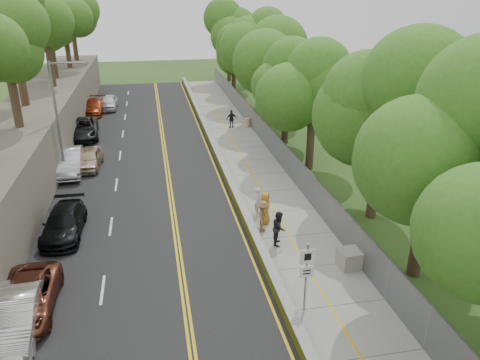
# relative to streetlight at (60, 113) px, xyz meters

# --- Properties ---
(ground) EXTENTS (140.00, 140.00, 0.00)m
(ground) POSITION_rel_streetlight_xyz_m (10.46, -14.00, -4.64)
(ground) COLOR #33511E
(ground) RESTS_ON ground
(road) EXTENTS (11.20, 66.00, 0.04)m
(road) POSITION_rel_streetlight_xyz_m (5.06, 1.00, -4.62)
(road) COLOR black
(road) RESTS_ON ground
(sidewalk) EXTENTS (4.20, 66.00, 0.05)m
(sidewalk) POSITION_rel_streetlight_xyz_m (13.01, 1.00, -4.61)
(sidewalk) COLOR gray
(sidewalk) RESTS_ON ground
(jersey_barrier) EXTENTS (0.42, 66.00, 0.60)m
(jersey_barrier) POSITION_rel_streetlight_xyz_m (10.71, 1.00, -4.34)
(jersey_barrier) COLOR #B7BF12
(jersey_barrier) RESTS_ON ground
(rock_embankment) EXTENTS (5.00, 66.00, 4.00)m
(rock_embankment) POSITION_rel_streetlight_xyz_m (-3.04, 1.00, -2.64)
(rock_embankment) COLOR #595147
(rock_embankment) RESTS_ON ground
(chainlink_fence) EXTENTS (0.04, 66.00, 2.00)m
(chainlink_fence) POSITION_rel_streetlight_xyz_m (15.11, 1.00, -3.64)
(chainlink_fence) COLOR slate
(chainlink_fence) RESTS_ON ground
(trees_embankment) EXTENTS (6.40, 66.00, 13.00)m
(trees_embankment) POSITION_rel_streetlight_xyz_m (-2.54, 1.00, 5.86)
(trees_embankment) COLOR #437923
(trees_embankment) RESTS_ON rock_embankment
(trees_fenceside) EXTENTS (7.00, 66.00, 14.00)m
(trees_fenceside) POSITION_rel_streetlight_xyz_m (17.46, 1.00, 2.36)
(trees_fenceside) COLOR #417C23
(trees_fenceside) RESTS_ON ground
(streetlight) EXTENTS (2.52, 0.22, 8.00)m
(streetlight) POSITION_rel_streetlight_xyz_m (0.00, 0.00, 0.00)
(streetlight) COLOR gray
(streetlight) RESTS_ON ground
(signpost) EXTENTS (0.62, 0.09, 3.10)m
(signpost) POSITION_rel_streetlight_xyz_m (11.51, -17.02, -2.68)
(signpost) COLOR gray
(signpost) RESTS_ON sidewalk
(construction_barrel) EXTENTS (0.52, 0.52, 0.85)m
(construction_barrel) POSITION_rel_streetlight_xyz_m (14.76, 10.04, -4.17)
(construction_barrel) COLOR #FF5E08
(construction_barrel) RESTS_ON sidewalk
(concrete_block) EXTENTS (1.37, 1.07, 0.87)m
(concrete_block) POSITION_rel_streetlight_xyz_m (14.76, -14.32, -4.16)
(concrete_block) COLOR gray
(concrete_block) RESTS_ON sidewalk
(car_1) EXTENTS (1.83, 4.65, 1.51)m
(car_1) POSITION_rel_streetlight_xyz_m (0.33, -16.32, -3.85)
(car_1) COLOR silver
(car_1) RESTS_ON road
(car_2) EXTENTS (2.24, 4.82, 1.34)m
(car_2) POSITION_rel_streetlight_xyz_m (0.44, -14.98, -3.93)
(car_2) COLOR brown
(car_2) RESTS_ON road
(car_3) EXTENTS (2.05, 4.82, 1.39)m
(car_3) POSITION_rel_streetlight_xyz_m (0.94, -8.50, -3.91)
(car_3) COLOR black
(car_3) RESTS_ON road
(car_4) EXTENTS (1.93, 4.19, 1.39)m
(car_4) POSITION_rel_streetlight_xyz_m (1.22, 1.70, -3.90)
(car_4) COLOR tan
(car_4) RESTS_ON road
(car_5) EXTENTS (2.11, 5.20, 1.68)m
(car_5) POSITION_rel_streetlight_xyz_m (-0.08, 0.90, -3.76)
(car_5) COLOR #B0B1B8
(car_5) RESTS_ON road
(car_6) EXTENTS (3.16, 6.03, 1.62)m
(car_6) POSITION_rel_streetlight_xyz_m (-0.14, 9.55, -3.79)
(car_6) COLOR black
(car_6) RESTS_ON road
(car_7) EXTENTS (2.48, 5.24, 1.48)m
(car_7) POSITION_rel_streetlight_xyz_m (0.11, 18.09, -3.86)
(car_7) COLOR maroon
(car_7) RESTS_ON road
(car_8) EXTENTS (1.83, 4.36, 1.48)m
(car_8) POSITION_rel_streetlight_xyz_m (1.46, 19.80, -3.86)
(car_8) COLOR silver
(car_8) RESTS_ON road
(painter_0) EXTENTS (0.86, 1.05, 1.84)m
(painter_0) POSITION_rel_streetlight_xyz_m (11.75, -9.23, -3.67)
(painter_0) COLOR #C28725
(painter_0) RESTS_ON sidewalk
(painter_1) EXTENTS (0.54, 0.70, 1.70)m
(painter_1) POSITION_rel_streetlight_xyz_m (11.60, -8.18, -3.74)
(painter_1) COLOR silver
(painter_1) RESTS_ON sidewalk
(painter_2) EXTENTS (0.93, 1.05, 1.80)m
(painter_2) POSITION_rel_streetlight_xyz_m (11.91, -11.59, -3.69)
(painter_2) COLOR black
(painter_2) RESTS_ON sidewalk
(painter_3) EXTENTS (1.02, 1.30, 1.77)m
(painter_3) POSITION_rel_streetlight_xyz_m (11.43, -10.15, -3.70)
(painter_3) COLOR brown
(painter_3) RESTS_ON sidewalk
(person_far) EXTENTS (1.06, 0.59, 1.71)m
(person_far) POSITION_rel_streetlight_xyz_m (13.26, 9.99, -3.73)
(person_far) COLOR black
(person_far) RESTS_ON sidewalk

